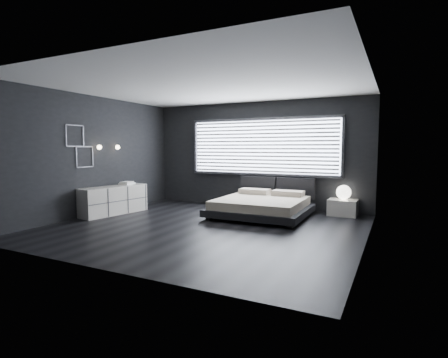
% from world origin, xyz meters
% --- Properties ---
extents(room, '(6.04, 6.00, 2.80)m').
position_xyz_m(room, '(0.00, 0.00, 1.40)').
color(room, black).
rests_on(room, ground).
extents(window, '(4.14, 0.09, 1.52)m').
position_xyz_m(window, '(0.20, 2.70, 1.61)').
color(window, white).
rests_on(window, ground).
extents(headboard, '(1.96, 0.16, 0.52)m').
position_xyz_m(headboard, '(0.63, 2.64, 0.57)').
color(headboard, black).
rests_on(headboard, ground).
extents(sconce_near, '(0.18, 0.11, 0.11)m').
position_xyz_m(sconce_near, '(-2.88, 0.05, 1.60)').
color(sconce_near, silver).
rests_on(sconce_near, ground).
extents(sconce_far, '(0.18, 0.11, 0.11)m').
position_xyz_m(sconce_far, '(-2.88, 0.65, 1.60)').
color(sconce_far, silver).
rests_on(sconce_far, ground).
extents(wall_art_upper, '(0.01, 0.48, 0.48)m').
position_xyz_m(wall_art_upper, '(-2.98, -0.55, 1.85)').
color(wall_art_upper, '#47474C').
rests_on(wall_art_upper, ground).
extents(wall_art_lower, '(0.01, 0.48, 0.48)m').
position_xyz_m(wall_art_lower, '(-2.98, -0.30, 1.38)').
color(wall_art_lower, '#47474C').
rests_on(wall_art_lower, ground).
extents(bed, '(2.13, 2.04, 0.55)m').
position_xyz_m(bed, '(0.63, 1.52, 0.25)').
color(bed, black).
rests_on(bed, ground).
extents(nightstand, '(0.65, 0.55, 0.38)m').
position_xyz_m(nightstand, '(2.30, 2.50, 0.19)').
color(nightstand, silver).
rests_on(nightstand, ground).
extents(orb_lamp, '(0.34, 0.34, 0.34)m').
position_xyz_m(orb_lamp, '(2.31, 2.54, 0.54)').
color(orb_lamp, white).
rests_on(orb_lamp, nightstand).
extents(dresser, '(0.74, 1.73, 0.67)m').
position_xyz_m(dresser, '(-2.65, 0.23, 0.34)').
color(dresser, silver).
rests_on(dresser, ground).
extents(book_stack, '(0.29, 0.37, 0.07)m').
position_xyz_m(book_stack, '(-2.65, 0.69, 0.70)').
color(book_stack, white).
rests_on(book_stack, dresser).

